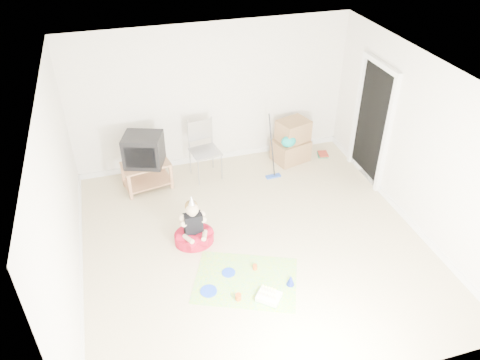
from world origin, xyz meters
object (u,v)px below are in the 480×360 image
object	(u,v)px
tv_stand	(147,173)
folding_chair	(205,152)
crt_tv	(144,150)
birthday_cake	(269,297)
cardboard_boxes	(292,142)
seated_woman	(194,232)

from	to	relation	value
tv_stand	folding_chair	bearing A→B (deg)	2.65
crt_tv	folding_chair	bearing A→B (deg)	22.09
birthday_cake	crt_tv	bearing A→B (deg)	111.58
cardboard_boxes	seated_woman	xyz separation A→B (m)	(-2.25, -1.78, -0.20)
tv_stand	crt_tv	world-z (taller)	crt_tv
seated_woman	tv_stand	bearing A→B (deg)	106.57
cardboard_boxes	seated_woman	distance (m)	2.88
folding_chair	birthday_cake	xyz separation A→B (m)	(0.13, -3.05, -0.47)
seated_woman	birthday_cake	xyz separation A→B (m)	(0.70, -1.38, -0.14)
seated_woman	birthday_cake	world-z (taller)	seated_woman
tv_stand	birthday_cake	size ratio (longest dim) A/B	2.27
tv_stand	birthday_cake	world-z (taller)	tv_stand
tv_stand	seated_woman	xyz separation A→B (m)	(0.48, -1.62, -0.10)
crt_tv	cardboard_boxes	size ratio (longest dim) A/B	0.78
tv_stand	seated_woman	distance (m)	1.70
folding_chair	birthday_cake	world-z (taller)	folding_chair
folding_chair	seated_woman	bearing A→B (deg)	-108.79
tv_stand	cardboard_boxes	size ratio (longest dim) A/B	1.08
folding_chair	cardboard_boxes	bearing A→B (deg)	3.79
tv_stand	crt_tv	distance (m)	0.47
cardboard_boxes	birthday_cake	distance (m)	3.53
cardboard_boxes	birthday_cake	bearing A→B (deg)	-116.03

